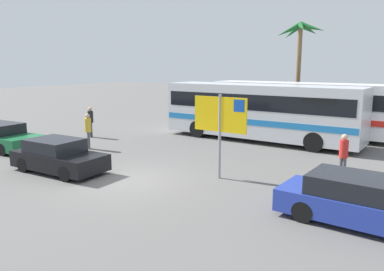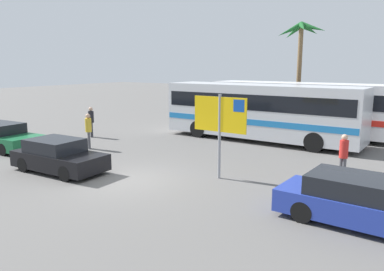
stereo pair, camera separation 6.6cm
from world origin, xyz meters
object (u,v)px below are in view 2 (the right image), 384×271
at_px(car_black, 58,156).
at_px(car_green, 1,137).
at_px(bus_rear_coach, 300,106).
at_px(pedestrian_near_sign, 88,128).
at_px(car_blue, 361,202).
at_px(pedestrian_crossing_lot, 91,119).
at_px(ferry_sign, 221,118).
at_px(pedestrian_by_bus, 344,153).
at_px(bus_front_coach, 260,110).

distance_m(car_black, car_green, 6.08).
height_order(bus_rear_coach, pedestrian_near_sign, bus_rear_coach).
bearing_deg(car_blue, pedestrian_crossing_lot, 166.30).
bearing_deg(ferry_sign, pedestrian_crossing_lot, 164.77).
relative_size(car_green, pedestrian_by_bus, 2.70).
height_order(pedestrian_crossing_lot, pedestrian_by_bus, pedestrian_crossing_lot).
distance_m(car_black, car_blue, 11.21).
relative_size(bus_rear_coach, car_black, 2.74).
relative_size(car_blue, pedestrian_by_bus, 2.61).
xyz_separation_m(bus_front_coach, car_green, (-9.97, -9.58, -1.15)).
bearing_deg(pedestrian_near_sign, ferry_sign, -57.44).
bearing_deg(bus_rear_coach, car_blue, -64.04).
bearing_deg(car_blue, pedestrian_by_bus, 111.33).
height_order(car_black, car_green, same).
relative_size(car_blue, pedestrian_near_sign, 2.50).
distance_m(bus_front_coach, car_blue, 11.63).
height_order(car_blue, pedestrian_crossing_lot, pedestrian_crossing_lot).
distance_m(ferry_sign, car_black, 6.74).
xyz_separation_m(bus_front_coach, pedestrian_near_sign, (-6.31, -6.96, -0.70)).
distance_m(pedestrian_crossing_lot, pedestrian_by_bus, 14.45).
bearing_deg(pedestrian_near_sign, car_black, -109.51).
bearing_deg(pedestrian_by_bus, bus_front_coach, -93.83).
distance_m(bus_rear_coach, pedestrian_by_bus, 9.55).
xyz_separation_m(car_black, pedestrian_near_sign, (-2.34, 3.54, 0.45)).
distance_m(bus_front_coach, pedestrian_by_bus, 7.72).
height_order(pedestrian_near_sign, pedestrian_by_bus, pedestrian_near_sign).
xyz_separation_m(ferry_sign, car_green, (-11.85, -1.99, -1.69)).
relative_size(bus_front_coach, pedestrian_by_bus, 6.39).
distance_m(car_black, pedestrian_crossing_lot, 7.48).
distance_m(car_blue, pedestrian_by_bus, 4.24).
bearing_deg(car_green, pedestrian_by_bus, 11.45).
height_order(car_green, pedestrian_near_sign, pedestrian_near_sign).
distance_m(pedestrian_near_sign, pedestrian_crossing_lot, 3.28).
bearing_deg(car_blue, car_green, -176.72).
bearing_deg(ferry_sign, car_green, -170.61).
bearing_deg(car_green, pedestrian_crossing_lot, 71.04).
bearing_deg(car_blue, pedestrian_near_sign, 172.67).
height_order(car_green, car_blue, same).
xyz_separation_m(bus_front_coach, bus_rear_coach, (1.15, 3.23, 0.00)).
bearing_deg(pedestrian_near_sign, bus_front_coach, -5.24).
xyz_separation_m(car_black, car_green, (-6.01, 0.92, 0.00)).
xyz_separation_m(car_blue, pedestrian_by_bus, (-1.42, 3.97, 0.39)).
bearing_deg(bus_rear_coach, pedestrian_near_sign, -126.20).
relative_size(pedestrian_near_sign, pedestrian_by_bus, 1.05).
xyz_separation_m(bus_rear_coach, ferry_sign, (0.72, -10.82, 0.54)).
bearing_deg(pedestrian_by_bus, bus_rear_coach, -113.33).
relative_size(ferry_sign, car_blue, 0.70).
relative_size(bus_rear_coach, ferry_sign, 3.48).
bearing_deg(pedestrian_by_bus, ferry_sign, -19.42).
xyz_separation_m(bus_front_coach, pedestrian_crossing_lot, (-8.71, -4.73, -0.71)).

